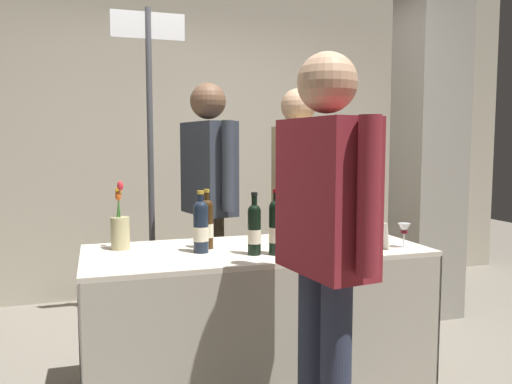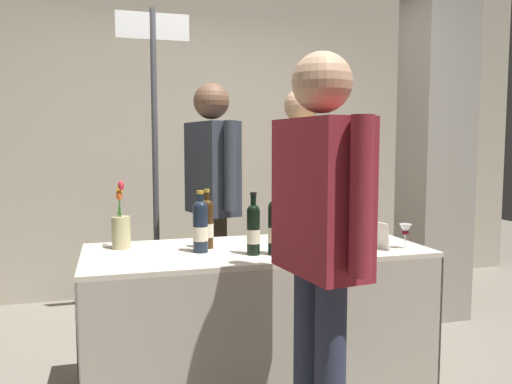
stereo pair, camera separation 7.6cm
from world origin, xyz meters
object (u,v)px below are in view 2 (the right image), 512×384
object	(u,v)px
concrete_pillar	(436,123)
featured_wine_bottle	(338,213)
wine_glass_near_vendor	(405,230)
flower_vase	(121,229)
display_bottle_0	(315,215)
tasting_table	(256,292)
vendor_presenter	(212,185)
taster_foreground_right	(320,228)
booth_signpost	(155,134)

from	to	relation	value
concrete_pillar	featured_wine_bottle	distance (m)	1.39
wine_glass_near_vendor	flower_vase	size ratio (longest dim) A/B	0.36
featured_wine_bottle	display_bottle_0	xyz separation A→B (m)	(-0.19, -0.10, 0.01)
featured_wine_bottle	flower_vase	size ratio (longest dim) A/B	0.88
concrete_pillar	wine_glass_near_vendor	bearing A→B (deg)	-130.77
tasting_table	flower_vase	world-z (taller)	flower_vase
concrete_pillar	display_bottle_0	world-z (taller)	concrete_pillar
display_bottle_0	vendor_presenter	bearing A→B (deg)	124.05
display_bottle_0	flower_vase	size ratio (longest dim) A/B	0.93
featured_wine_bottle	flower_vase	bearing A→B (deg)	-178.46
concrete_pillar	flower_vase	world-z (taller)	concrete_pillar
tasting_table	display_bottle_0	size ratio (longest dim) A/B	5.28
tasting_table	taster_foreground_right	xyz separation A→B (m)	(0.04, -0.77, 0.47)
flower_vase	taster_foreground_right	world-z (taller)	taster_foreground_right
featured_wine_bottle	flower_vase	distance (m)	1.27
display_bottle_0	wine_glass_near_vendor	xyz separation A→B (m)	(0.37, -0.35, -0.05)
tasting_table	featured_wine_bottle	size ratio (longest dim) A/B	5.57
featured_wine_bottle	wine_glass_near_vendor	size ratio (longest dim) A/B	2.44
concrete_pillar	display_bottle_0	bearing A→B (deg)	-150.83
tasting_table	booth_signpost	distance (m)	1.53
tasting_table	wine_glass_near_vendor	size ratio (longest dim) A/B	13.62
taster_foreground_right	featured_wine_bottle	bearing A→B (deg)	-36.74
featured_wine_bottle	taster_foreground_right	distance (m)	1.12
vendor_presenter	booth_signpost	distance (m)	0.62
flower_vase	booth_signpost	world-z (taller)	booth_signpost
tasting_table	booth_signpost	size ratio (longest dim) A/B	0.78
concrete_pillar	taster_foreground_right	size ratio (longest dim) A/B	1.78
wine_glass_near_vendor	vendor_presenter	world-z (taller)	vendor_presenter
display_bottle_0	booth_signpost	size ratio (longest dim) A/B	0.15
tasting_table	booth_signpost	world-z (taller)	booth_signpost
booth_signpost	vendor_presenter	bearing A→B (deg)	-48.02
wine_glass_near_vendor	vendor_presenter	bearing A→B (deg)	128.98
flower_vase	booth_signpost	distance (m)	1.17
display_bottle_0	flower_vase	world-z (taller)	flower_vase
tasting_table	flower_vase	xyz separation A→B (m)	(-0.69, 0.18, 0.35)
vendor_presenter	booth_signpost	world-z (taller)	booth_signpost
tasting_table	vendor_presenter	bearing A→B (deg)	95.58
featured_wine_bottle	wine_glass_near_vendor	distance (m)	0.48
concrete_pillar	tasting_table	size ratio (longest dim) A/B	1.69
concrete_pillar	wine_glass_near_vendor	distance (m)	1.54
tasting_table	vendor_presenter	xyz separation A→B (m)	(-0.08, 0.81, 0.52)
display_bottle_0	featured_wine_bottle	bearing A→B (deg)	27.08
display_bottle_0	booth_signpost	xyz separation A→B (m)	(-0.81, 1.07, 0.48)
featured_wine_bottle	taster_foreground_right	xyz separation A→B (m)	(-0.54, -0.98, 0.09)
wine_glass_near_vendor	tasting_table	bearing A→B (deg)	163.34
vendor_presenter	concrete_pillar	bearing A→B (deg)	77.03
featured_wine_bottle	booth_signpost	distance (m)	1.48
tasting_table	featured_wine_bottle	distance (m)	0.72
display_bottle_0	wine_glass_near_vendor	bearing A→B (deg)	-42.88
concrete_pillar	flower_vase	xyz separation A→B (m)	(-2.37, -0.66, -0.61)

